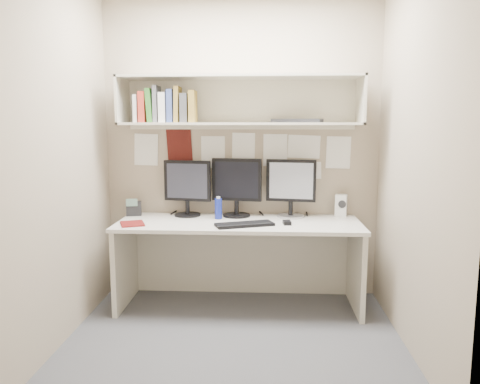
# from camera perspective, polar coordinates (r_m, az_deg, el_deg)

# --- Properties ---
(floor) EXTENTS (2.40, 2.00, 0.01)m
(floor) POSITION_cam_1_polar(r_m,az_deg,el_deg) (3.49, -0.76, -17.66)
(floor) COLOR #45464A
(floor) RESTS_ON ground
(wall_back) EXTENTS (2.40, 0.02, 2.60)m
(wall_back) POSITION_cam_1_polar(r_m,az_deg,el_deg) (4.14, 0.15, 5.16)
(wall_back) COLOR gray
(wall_back) RESTS_ON ground
(wall_front) EXTENTS (2.40, 0.02, 2.60)m
(wall_front) POSITION_cam_1_polar(r_m,az_deg,el_deg) (2.15, -2.65, 2.13)
(wall_front) COLOR gray
(wall_front) RESTS_ON ground
(wall_left) EXTENTS (0.02, 2.00, 2.60)m
(wall_left) POSITION_cam_1_polar(r_m,az_deg,el_deg) (3.45, -21.19, 3.93)
(wall_left) COLOR gray
(wall_left) RESTS_ON ground
(wall_right) EXTENTS (0.02, 2.00, 2.60)m
(wall_right) POSITION_cam_1_polar(r_m,az_deg,el_deg) (3.29, 20.58, 3.77)
(wall_right) COLOR gray
(wall_right) RESTS_ON ground
(desk) EXTENTS (2.00, 0.70, 0.73)m
(desk) POSITION_cam_1_polar(r_m,az_deg,el_deg) (3.96, -0.12, -8.74)
(desk) COLOR beige
(desk) RESTS_ON floor
(overhead_hutch) EXTENTS (2.00, 0.38, 0.40)m
(overhead_hutch) POSITION_cam_1_polar(r_m,az_deg,el_deg) (4.00, 0.05, 11.06)
(overhead_hutch) COLOR beige
(overhead_hutch) RESTS_ON wall_back
(pinned_papers) EXTENTS (1.92, 0.01, 0.48)m
(pinned_papers) POSITION_cam_1_polar(r_m,az_deg,el_deg) (4.14, 0.15, 4.46)
(pinned_papers) COLOR white
(pinned_papers) RESTS_ON wall_back
(monitor_left) EXTENTS (0.42, 0.23, 0.48)m
(monitor_left) POSITION_cam_1_polar(r_m,az_deg,el_deg) (4.09, -6.44, 0.74)
(monitor_left) COLOR black
(monitor_left) RESTS_ON desk
(monitor_center) EXTENTS (0.43, 0.24, 0.50)m
(monitor_center) POSITION_cam_1_polar(r_m,az_deg,el_deg) (4.04, -0.41, 0.83)
(monitor_center) COLOR black
(monitor_center) RESTS_ON desk
(monitor_right) EXTENTS (0.43, 0.23, 0.50)m
(monitor_right) POSITION_cam_1_polar(r_m,az_deg,el_deg) (4.04, 6.23, 0.73)
(monitor_right) COLOR #A5A5AA
(monitor_right) RESTS_ON desk
(keyboard) EXTENTS (0.49, 0.31, 0.02)m
(keyboard) POSITION_cam_1_polar(r_m,az_deg,el_deg) (3.70, 0.55, -3.97)
(keyboard) COLOR black
(keyboard) RESTS_ON desk
(mouse) EXTENTS (0.07, 0.10, 0.03)m
(mouse) POSITION_cam_1_polar(r_m,az_deg,el_deg) (3.77, 5.74, -3.73)
(mouse) COLOR black
(mouse) RESTS_ON desk
(speaker) EXTENTS (0.12, 0.12, 0.19)m
(speaker) POSITION_cam_1_polar(r_m,az_deg,el_deg) (4.16, 12.23, -1.60)
(speaker) COLOR silver
(speaker) RESTS_ON desk
(blue_bottle) EXTENTS (0.06, 0.06, 0.19)m
(blue_bottle) POSITION_cam_1_polar(r_m,az_deg,el_deg) (3.96, -2.65, -2.00)
(blue_bottle) COLOR navy
(blue_bottle) RESTS_ON desk
(maroon_notebook) EXTENTS (0.25, 0.27, 0.01)m
(maroon_notebook) POSITION_cam_1_polar(r_m,az_deg,el_deg) (3.85, -12.99, -3.79)
(maroon_notebook) COLOR #611110
(maroon_notebook) RESTS_ON desk
(desk_phone) EXTENTS (0.15, 0.14, 0.16)m
(desk_phone) POSITION_cam_1_polar(r_m,az_deg,el_deg) (4.22, -12.81, -1.96)
(desk_phone) COLOR black
(desk_phone) RESTS_ON desk
(book_stack) EXTENTS (0.50, 0.18, 0.30)m
(book_stack) POSITION_cam_1_polar(r_m,az_deg,el_deg) (3.98, -9.02, 10.25)
(book_stack) COLOR silver
(book_stack) RESTS_ON overhead_hutch
(hutch_tray) EXTENTS (0.44, 0.28, 0.03)m
(hutch_tray) POSITION_cam_1_polar(r_m,az_deg,el_deg) (3.97, 6.97, 8.63)
(hutch_tray) COLOR black
(hutch_tray) RESTS_ON overhead_hutch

